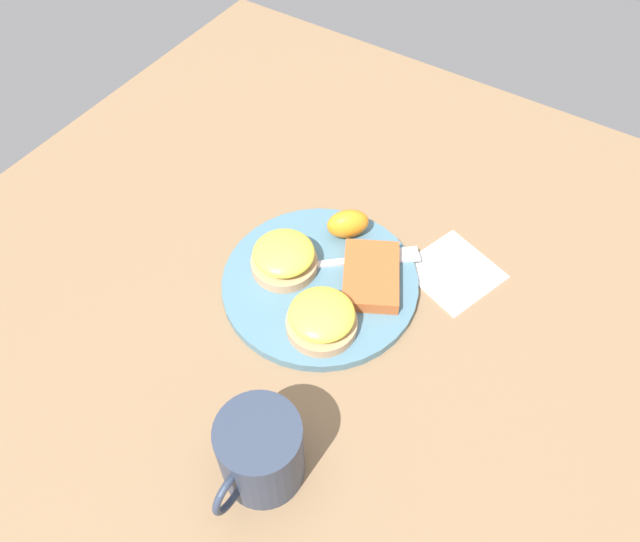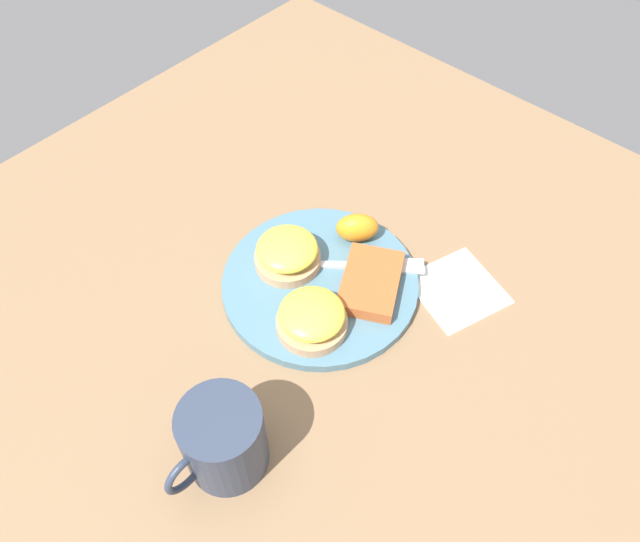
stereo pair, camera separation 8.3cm
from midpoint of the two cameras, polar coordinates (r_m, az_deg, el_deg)
name	(u,v)px [view 2 (the right image)]	position (r m, az deg, el deg)	size (l,w,h in m)	color
ground_plane	(320,286)	(0.86, 2.77, -1.57)	(1.10, 1.10, 0.00)	#846647
plate	(320,283)	(0.85, 2.78, -1.29)	(0.27, 0.27, 0.01)	slate
sandwich_benedict_left	(287,253)	(0.85, -0.22, 1.50)	(0.09, 0.09, 0.04)	tan
sandwich_benedict_right	(312,318)	(0.78, 2.27, -4.49)	(0.09, 0.09, 0.04)	tan
hashbrown_patty	(371,282)	(0.84, 7.49, -1.21)	(0.11, 0.07, 0.02)	#B45629
orange_wedge	(357,228)	(0.88, 6.12, 3.79)	(0.06, 0.04, 0.04)	orange
fork	(363,265)	(0.86, 6.71, 0.34)	(0.14, 0.16, 0.00)	silver
cup	(223,440)	(0.69, -5.40, -15.38)	(0.12, 0.09, 0.10)	#2D384C
napkin	(457,289)	(0.88, 15.11, -1.78)	(0.11, 0.11, 0.00)	white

